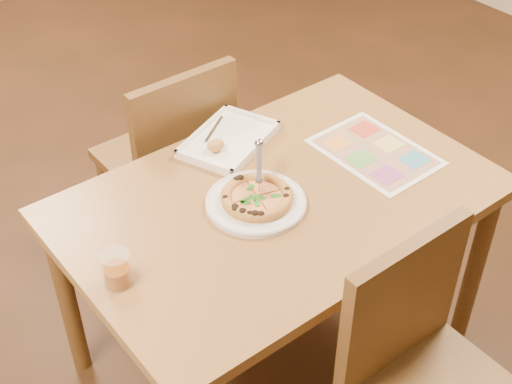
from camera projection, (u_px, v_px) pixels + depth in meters
dining_table at (278, 217)px, 2.21m from camera, size 1.30×0.85×0.72m
chair_near at (421, 354)px, 1.89m from camera, size 0.42×0.42×0.47m
chair_far at (174, 146)px, 2.62m from camera, size 0.42×0.42×0.47m
plate at (256, 203)px, 2.12m from camera, size 0.35×0.35×0.02m
pizza at (257, 197)px, 2.11m from camera, size 0.22×0.22×0.03m
pizza_cutter at (259, 169)px, 2.11m from camera, size 0.12×0.14×0.10m
appetizer_tray at (228, 141)px, 2.36m from camera, size 0.38×0.33×0.06m
glass_tumbler at (117, 271)px, 1.85m from camera, size 0.08×0.08×0.10m
menu at (375, 152)px, 2.33m from camera, size 0.28×0.39×0.00m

